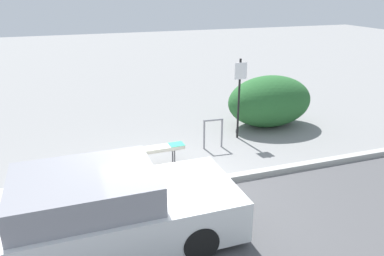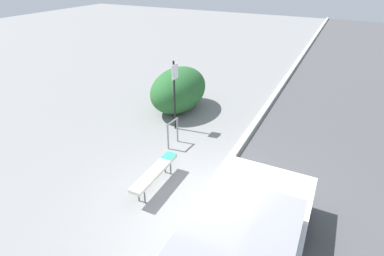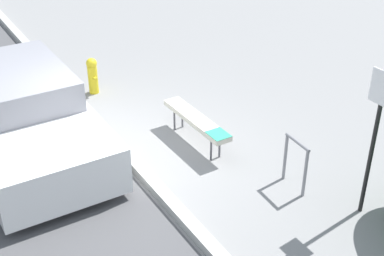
% 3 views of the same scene
% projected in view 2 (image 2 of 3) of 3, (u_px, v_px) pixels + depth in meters
% --- Properties ---
extents(ground_plane, '(60.00, 60.00, 0.00)m').
position_uv_depth(ground_plane, '(202.00, 202.00, 6.93)').
color(ground_plane, gray).
extents(curb, '(60.00, 0.20, 0.13)m').
position_uv_depth(curb, '(203.00, 200.00, 6.90)').
color(curb, '#A8A8A3').
rests_on(curb, ground_plane).
extents(bench, '(1.72, 0.34, 0.51)m').
position_uv_depth(bench, '(155.00, 172.00, 7.19)').
color(bench, '#515156').
rests_on(bench, ground_plane).
extents(bike_rack, '(0.55, 0.09, 0.83)m').
position_uv_depth(bike_rack, '(173.00, 131.00, 8.87)').
color(bike_rack, gray).
rests_on(bike_rack, ground_plane).
extents(sign_post, '(0.36, 0.08, 2.30)m').
position_uv_depth(sign_post, '(175.00, 90.00, 9.37)').
color(sign_post, black).
rests_on(sign_post, ground_plane).
extents(shrub_hedge, '(2.71, 1.76, 1.59)m').
position_uv_depth(shrub_hedge, '(179.00, 90.00, 10.98)').
color(shrub_hedge, '#28602D').
rests_on(shrub_hedge, ground_plane).
extents(parked_car_near, '(4.70, 1.94, 1.36)m').
position_uv_depth(parked_car_near, '(238.00, 255.00, 4.91)').
color(parked_car_near, black).
rests_on(parked_car_near, ground_plane).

